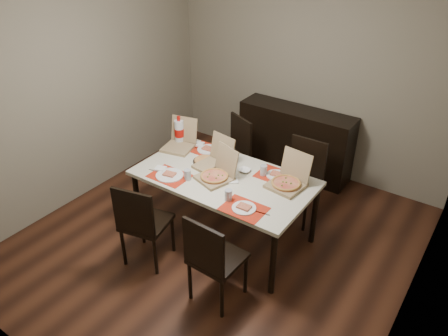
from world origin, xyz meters
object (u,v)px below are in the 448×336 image
Objects in this scene: sideboard at (295,141)px; chair_near_left at (142,221)px; pizza_box_center at (217,174)px; dining_table at (224,182)px; chair_near_right at (213,257)px; chair_far_right at (302,176)px; soda_bottle at (179,132)px; chair_far_left at (233,151)px; dip_bowl at (245,170)px.

chair_near_left reaches higher than sideboard.
pizza_box_center is at bearing -91.03° from sideboard.
chair_near_right is (0.45, -0.82, -0.17)m from dining_table.
chair_far_right is (0.90, 1.62, 0.00)m from chair_near_left.
chair_near_left and chair_near_right have the same top height.
soda_bottle is (-1.30, 1.14, 0.38)m from chair_near_right.
chair_near_right is (0.46, -2.47, 0.06)m from sideboard.
dip_bowl is at bearing -48.57° from chair_far_left.
sideboard is 1.61× the size of chair_far_right.
chair_near_right is 1.93m from chair_far_left.
dining_table is 0.15m from pizza_box_center.
chair_near_right is 1.11m from dip_bowl.
chair_near_right is 2.18× the size of pizza_box_center.
pizza_box_center is at bearing -119.54° from dip_bowl.
dining_table is 0.93m from soda_bottle.
dining_table is 4.22× the size of pizza_box_center.
sideboard is 1.76m from pizza_box_center.
dining_table is at bearing -89.86° from sideboard.
pizza_box_center reaches higher than dip_bowl.
pizza_box_center is at bearing 63.39° from chair_near_left.
pizza_box_center is (0.44, -0.95, 0.29)m from chair_far_left.
soda_bottle is at bearing 138.61° from chair_near_right.
sideboard reaches higher than dip_bowl.
chair_near_left and chair_far_left have the same top height.
chair_near_right is at bearing -91.76° from chair_far_right.
chair_near_right is 7.86× the size of dip_bowl.
chair_near_right reaches higher than sideboard.
sideboard is at bearing 90.14° from dining_table.
chair_near_left is at bearing -117.43° from dip_bowl.
chair_near_right and chair_far_left have the same top height.
soda_bottle reaches higher than chair_far_right.
sideboard is 4.50× the size of soda_bottle.
chair_far_right is at bearing -3.35° from chair_far_left.
dip_bowl is (0.12, 0.20, 0.08)m from dining_table.
dining_table is at bearing -20.63° from soda_bottle.
soda_bottle is at bearing 153.95° from pizza_box_center.
sideboard is at bearing 88.97° from pizza_box_center.
pizza_box_center is (-0.03, -1.73, 0.35)m from sideboard.
chair_near_left is (-0.40, -2.46, 0.06)m from sideboard.
chair_far_right is at bearing -58.79° from sideboard.
chair_near_left is at bearing -99.16° from sideboard.
sideboard is at bearing 100.44° from chair_near_right.
chair_near_right is at bearing -41.39° from soda_bottle.
dining_table is 1.94× the size of chair_near_left.
chair_near_left is at bearing -116.38° from dining_table.
chair_near_left is 1.16m from dip_bowl.
dip_bowl is at bearing 60.46° from pizza_box_center.
chair_near_left is 1.00× the size of chair_far_right.
chair_far_right reaches higher than dining_table.
pizza_box_center reaches higher than sideboard.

